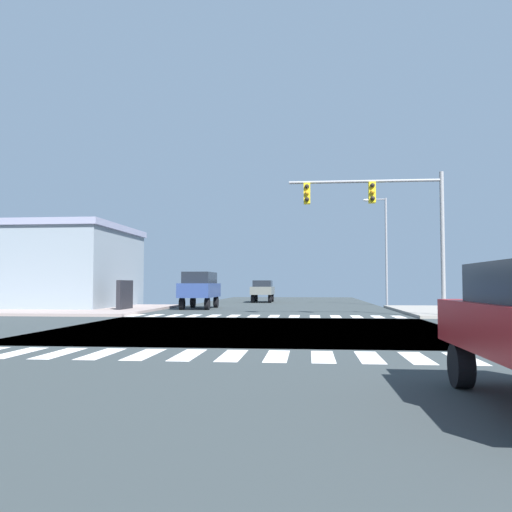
{
  "coord_description": "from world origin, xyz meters",
  "views": [
    {
      "loc": [
        1.95,
        -19.23,
        1.59
      ],
      "look_at": [
        -1.04,
        11.37,
        3.18
      ],
      "focal_mm": 37.78,
      "sensor_mm": 36.0,
      "label": 1
    }
  ],
  "objects_px": {
    "traffic_signal_mast": "(382,210)",
    "bank_building": "(22,267)",
    "suv_crossing_1": "(200,287)",
    "sedan_leading_2": "(263,289)",
    "street_lamp": "(383,241)"
  },
  "relations": [
    {
      "from": "traffic_signal_mast",
      "to": "bank_building",
      "type": "xyz_separation_m",
      "value": [
        -22.43,
        7.88,
        -2.44
      ]
    },
    {
      "from": "traffic_signal_mast",
      "to": "suv_crossing_1",
      "type": "relative_size",
      "value": 1.6
    },
    {
      "from": "traffic_signal_mast",
      "to": "sedan_leading_2",
      "type": "distance_m",
      "value": 22.03
    },
    {
      "from": "sedan_leading_2",
      "to": "street_lamp",
      "type": "bearing_deg",
      "value": 149.56
    },
    {
      "from": "street_lamp",
      "to": "bank_building",
      "type": "relative_size",
      "value": 0.52
    },
    {
      "from": "traffic_signal_mast",
      "to": "bank_building",
      "type": "relative_size",
      "value": 0.48
    },
    {
      "from": "street_lamp",
      "to": "sedan_leading_2",
      "type": "height_order",
      "value": "street_lamp"
    },
    {
      "from": "suv_crossing_1",
      "to": "sedan_leading_2",
      "type": "relative_size",
      "value": 1.07
    },
    {
      "from": "traffic_signal_mast",
      "to": "suv_crossing_1",
      "type": "bearing_deg",
      "value": 142.69
    },
    {
      "from": "street_lamp",
      "to": "sedan_leading_2",
      "type": "relative_size",
      "value": 1.87
    },
    {
      "from": "street_lamp",
      "to": "suv_crossing_1",
      "type": "height_order",
      "value": "street_lamp"
    },
    {
      "from": "street_lamp",
      "to": "sedan_leading_2",
      "type": "bearing_deg",
      "value": 149.56
    },
    {
      "from": "traffic_signal_mast",
      "to": "sedan_leading_2",
      "type": "height_order",
      "value": "traffic_signal_mast"
    },
    {
      "from": "bank_building",
      "to": "suv_crossing_1",
      "type": "xyz_separation_m",
      "value": [
        11.94,
        0.11,
        -1.3
      ]
    },
    {
      "from": "street_lamp",
      "to": "bank_building",
      "type": "height_order",
      "value": "street_lamp"
    }
  ]
}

